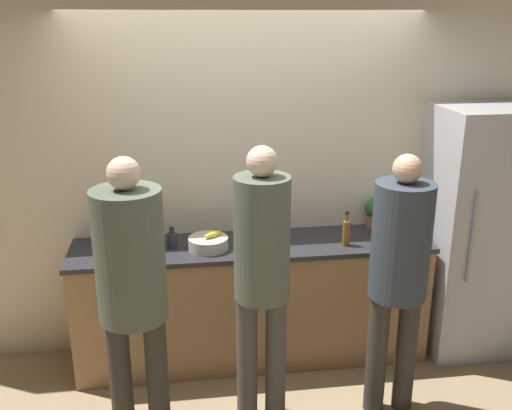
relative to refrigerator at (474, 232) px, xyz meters
The scene contains 14 objects.
ground_plane 1.93m from the refrigerator, behind, with size 14.00×14.00×0.00m, color #9E8460.
wall_back 1.73m from the refrigerator, 168.56° to the left, with size 5.20×0.06×2.60m.
counter 1.73m from the refrigerator, behind, with size 2.56×0.60×0.92m.
refrigerator is the anchor object (origin of this frame).
person_left 2.57m from the refrigerator, 162.22° to the right, with size 0.38×0.38×1.78m.
person_center 1.82m from the refrigerator, 159.09° to the right, with size 0.33×0.33×1.78m.
person_right 1.10m from the refrigerator, 141.52° to the right, with size 0.36×0.36×1.72m.
fruit_bowl 1.98m from the refrigerator, behind, with size 0.28×0.28×0.13m.
utensil_crock 2.35m from the refrigerator, behind, with size 0.11×0.11×0.26m.
bottle_amber 1.02m from the refrigerator, behind, with size 0.05×0.05×0.25m.
bottle_dark 2.23m from the refrigerator, behind, with size 0.07×0.07×0.15m.
bottle_red 2.41m from the refrigerator, behind, with size 0.06×0.06×0.26m.
cup_black 1.58m from the refrigerator, behind, with size 0.09×0.09×0.09m.
potted_plant 0.74m from the refrigerator, 160.77° to the left, with size 0.15×0.15×0.23m.
Camera 1 is at (-0.49, -3.41, 2.47)m, focal length 40.00 mm.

